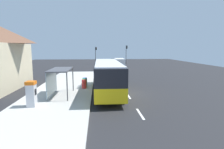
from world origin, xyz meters
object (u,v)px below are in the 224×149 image
at_px(sedan_near, 114,61).
at_px(bus, 107,75).
at_px(recycling_bin_blue, 85,82).
at_px(recycling_bin_red, 84,84).
at_px(recycling_bin_green, 85,83).
at_px(white_van, 119,63).
at_px(bus_shelter, 57,75).
at_px(traffic_light_far_side, 96,53).
at_px(ticket_machine, 31,94).
at_px(traffic_light_near_side, 126,52).

bearing_deg(sedan_near, bus, -96.36).
relative_size(sedan_near, recycling_bin_blue, 4.72).
relative_size(recycling_bin_red, recycling_bin_green, 1.00).
bearing_deg(white_van, bus, -99.97).
bearing_deg(bus_shelter, white_van, 69.92).
distance_m(white_van, traffic_light_far_side, 13.25).
height_order(ticket_machine, traffic_light_far_side, traffic_light_far_side).
relative_size(white_van, sedan_near, 1.17).
bearing_deg(recycling_bin_green, recycling_bin_red, -90.00).
bearing_deg(white_van, recycling_bin_blue, -108.48).
relative_size(bus, white_van, 2.11).
distance_m(bus, white_van, 22.59).
bearing_deg(traffic_light_near_side, traffic_light_far_side, 174.68).
height_order(recycling_bin_blue, bus_shelter, bus_shelter).
xyz_separation_m(sedan_near, recycling_bin_green, (-6.50, -33.59, -0.14)).
relative_size(recycling_bin_red, traffic_light_near_side, 0.18).
relative_size(bus, ticket_machine, 5.68).
height_order(recycling_bin_blue, traffic_light_near_side, traffic_light_near_side).
bearing_deg(white_van, recycling_bin_green, -107.87).
xyz_separation_m(recycling_bin_blue, traffic_light_near_side, (9.70, 30.34, 2.89)).
xyz_separation_m(bus, traffic_light_far_side, (-1.39, 34.23, 1.46)).
height_order(bus, bus_shelter, bus).
distance_m(sedan_near, recycling_bin_red, 34.90).
height_order(ticket_machine, bus_shelter, bus_shelter).
distance_m(sedan_near, bus_shelter, 38.33).
height_order(sedan_near, ticket_machine, ticket_machine).
height_order(white_van, traffic_light_far_side, traffic_light_far_side).
bearing_deg(sedan_near, ticket_machine, -103.88).
distance_m(recycling_bin_red, traffic_light_near_side, 33.31).
distance_m(recycling_bin_green, traffic_light_far_side, 31.97).
bearing_deg(bus_shelter, recycling_bin_blue, 63.36).
height_order(recycling_bin_red, recycling_bin_blue, same).
bearing_deg(traffic_light_near_side, white_van, -106.41).
bearing_deg(ticket_machine, recycling_bin_red, 60.48).
distance_m(white_van, bus_shelter, 25.10).
xyz_separation_m(recycling_bin_green, bus_shelter, (-2.21, -3.71, 1.44)).
distance_m(white_van, recycling_bin_red, 21.54).
distance_m(traffic_light_far_side, bus_shelter, 35.73).
distance_m(recycling_bin_red, traffic_light_far_side, 32.67).
height_order(ticket_machine, recycling_bin_red, ticket_machine).
xyz_separation_m(bus, ticket_machine, (-6.00, -4.51, -0.67)).
distance_m(white_van, recycling_bin_blue, 20.21).
xyz_separation_m(recycling_bin_green, traffic_light_near_side, (9.70, 31.04, 2.89)).
bearing_deg(traffic_light_near_side, bus, -102.17).
distance_m(white_van, recycling_bin_green, 20.87).
xyz_separation_m(white_van, ticket_machine, (-9.91, -26.76, -0.17)).
bearing_deg(recycling_bin_green, recycling_bin_blue, 90.00).
distance_m(recycling_bin_green, bus_shelter, 4.55).
bearing_deg(bus_shelter, sedan_near, 76.86).
bearing_deg(bus, traffic_light_far_side, 92.32).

